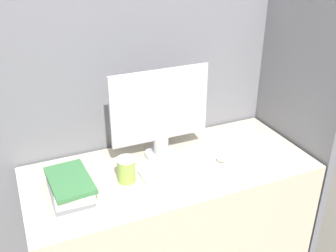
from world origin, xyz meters
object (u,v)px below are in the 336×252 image
(mouse, at_px, (222,158))
(book_stack, at_px, (71,186))
(monitor, at_px, (160,115))
(coffee_cup, at_px, (126,170))
(keyboard, at_px, (179,170))

(mouse, xyz_separation_m, book_stack, (-0.80, 0.03, 0.03))
(monitor, xyz_separation_m, coffee_cup, (-0.24, -0.16, -0.18))
(monitor, xyz_separation_m, keyboard, (0.03, -0.19, -0.23))
(mouse, bearing_deg, coffee_cup, 176.33)
(keyboard, xyz_separation_m, mouse, (0.25, -0.01, 0.01))
(monitor, height_order, mouse, monitor)
(mouse, distance_m, book_stack, 0.80)
(monitor, distance_m, book_stack, 0.58)
(keyboard, height_order, coffee_cup, coffee_cup)
(monitor, xyz_separation_m, mouse, (0.28, -0.19, -0.23))
(coffee_cup, distance_m, book_stack, 0.27)
(monitor, relative_size, mouse, 8.77)
(monitor, distance_m, keyboard, 0.30)
(book_stack, bearing_deg, mouse, -2.37)
(keyboard, relative_size, mouse, 6.52)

